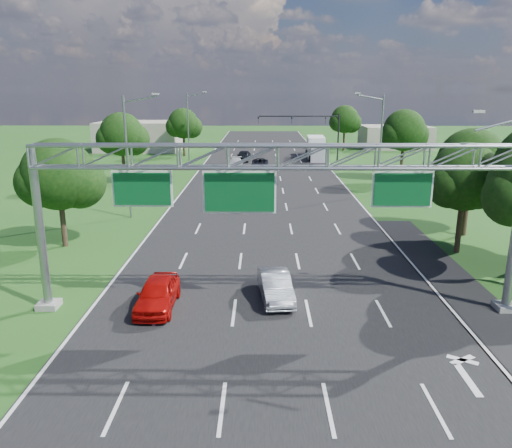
{
  "coord_description": "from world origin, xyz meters",
  "views": [
    {
      "loc": [
        -0.49,
        -10.64,
        10.44
      ],
      "look_at": [
        -0.76,
        14.14,
        3.74
      ],
      "focal_mm": 35.0,
      "sensor_mm": 36.0,
      "label": 1
    }
  ],
  "objects_px": {
    "sign_gantry": "(279,170)",
    "box_truck": "(316,148)",
    "traffic_signal": "(315,126)",
    "red_coupe": "(157,293)",
    "silver_sedan": "(275,286)"
  },
  "relations": [
    {
      "from": "traffic_signal",
      "to": "silver_sedan",
      "type": "relative_size",
      "value": 2.89
    },
    {
      "from": "silver_sedan",
      "to": "sign_gantry",
      "type": "bearing_deg",
      "value": -92.6
    },
    {
      "from": "traffic_signal",
      "to": "silver_sedan",
      "type": "xyz_separation_m",
      "value": [
        -7.24,
        -51.8,
        -4.47
      ]
    },
    {
      "from": "red_coupe",
      "to": "silver_sedan",
      "type": "distance_m",
      "value": 5.94
    },
    {
      "from": "traffic_signal",
      "to": "red_coupe",
      "type": "distance_m",
      "value": 54.73
    },
    {
      "from": "sign_gantry",
      "to": "traffic_signal",
      "type": "height_order",
      "value": "sign_gantry"
    },
    {
      "from": "box_truck",
      "to": "silver_sedan",
      "type": "bearing_deg",
      "value": -95.55
    },
    {
      "from": "sign_gantry",
      "to": "silver_sedan",
      "type": "height_order",
      "value": "sign_gantry"
    },
    {
      "from": "traffic_signal",
      "to": "box_truck",
      "type": "height_order",
      "value": "traffic_signal"
    },
    {
      "from": "sign_gantry",
      "to": "box_truck",
      "type": "relative_size",
      "value": 2.63
    },
    {
      "from": "red_coupe",
      "to": "silver_sedan",
      "type": "bearing_deg",
      "value": 11.36
    },
    {
      "from": "traffic_signal",
      "to": "red_coupe",
      "type": "xyz_separation_m",
      "value": [
        -13.06,
        -52.96,
        -4.41
      ]
    },
    {
      "from": "traffic_signal",
      "to": "red_coupe",
      "type": "height_order",
      "value": "traffic_signal"
    },
    {
      "from": "red_coupe",
      "to": "box_truck",
      "type": "distance_m",
      "value": 56.73
    },
    {
      "from": "sign_gantry",
      "to": "box_truck",
      "type": "height_order",
      "value": "sign_gantry"
    }
  ]
}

